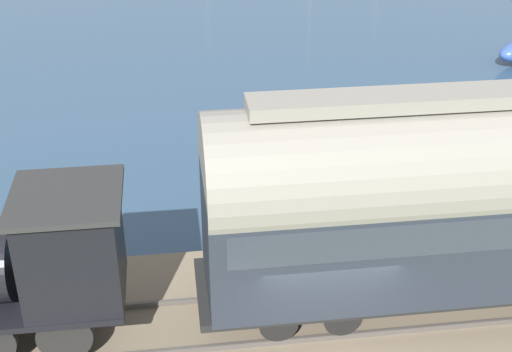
% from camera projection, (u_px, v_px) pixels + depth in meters
% --- Properties ---
extents(rail_embankment, '(5.33, 56.00, 0.62)m').
position_uv_depth(rail_embankment, '(314.00, 325.00, 14.72)').
color(rail_embankment, '#756651').
rests_on(rail_embankment, ground).
extents(steam_locomotive, '(2.09, 5.58, 3.23)m').
position_uv_depth(steam_locomotive, '(4.00, 264.00, 13.05)').
color(steam_locomotive, black).
rests_on(steam_locomotive, rail_embankment).
extents(passenger_coach, '(2.55, 10.02, 4.68)m').
position_uv_depth(passenger_coach, '(454.00, 195.00, 13.64)').
color(passenger_coach, black).
rests_on(passenger_coach, rail_embankment).
extents(rowboat_mid_harbor, '(2.37, 3.11, 0.32)m').
position_uv_depth(rowboat_mid_harbor, '(485.00, 197.00, 19.61)').
color(rowboat_mid_harbor, beige).
rests_on(rowboat_mid_harbor, harbor_water).
extents(rowboat_far_out, '(2.17, 2.14, 0.47)m').
position_uv_depth(rowboat_far_out, '(315.00, 102.00, 25.48)').
color(rowboat_far_out, '#B7B2A3').
rests_on(rowboat_far_out, harbor_water).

